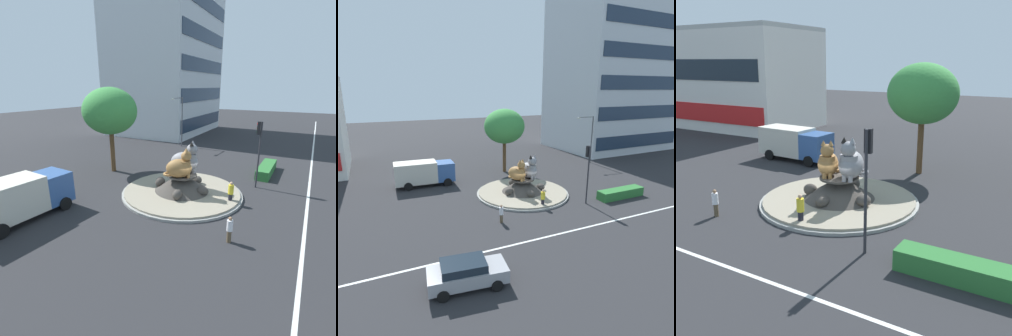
% 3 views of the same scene
% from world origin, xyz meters
% --- Properties ---
extents(ground_plane, '(160.00, 160.00, 0.00)m').
position_xyz_m(ground_plane, '(0.00, 0.00, 0.00)').
color(ground_plane, '#28282B').
extents(lane_centreline, '(112.00, 0.20, 0.01)m').
position_xyz_m(lane_centreline, '(0.00, -8.92, 0.00)').
color(lane_centreline, silver).
rests_on(lane_centreline, ground).
extents(roundabout_island, '(9.54, 9.54, 1.65)m').
position_xyz_m(roundabout_island, '(0.00, -0.00, 0.56)').
color(roundabout_island, gray).
rests_on(roundabout_island, ground).
extents(cat_statue_tabby, '(2.03, 2.57, 2.26)m').
position_xyz_m(cat_statue_tabby, '(-0.66, -0.19, 2.48)').
color(cat_statue_tabby, '#9E703D').
rests_on(cat_statue_tabby, roundabout_island).
extents(cat_statue_grey, '(1.89, 2.76, 2.56)m').
position_xyz_m(cat_statue_grey, '(0.76, 0.04, 2.58)').
color(cat_statue_grey, gray).
rests_on(cat_statue_grey, roundabout_island).
extents(traffic_light_mast, '(0.34, 0.46, 5.60)m').
position_xyz_m(traffic_light_mast, '(4.30, -4.78, 3.87)').
color(traffic_light_mast, '#2D2D33').
rests_on(traffic_light_mast, ground).
extents(office_tower, '(19.62, 15.25, 27.72)m').
position_xyz_m(office_tower, '(26.39, 16.49, 13.86)').
color(office_tower, silver).
rests_on(office_tower, ground).
extents(clipped_hedge_strip, '(5.15, 1.20, 0.90)m').
position_xyz_m(clipped_hedge_strip, '(8.55, -5.05, 0.45)').
color(clipped_hedge_strip, '#2D7033').
rests_on(clipped_hedge_strip, ground).
extents(broadleaf_tree_behind_island, '(5.20, 5.20, 8.22)m').
position_xyz_m(broadleaf_tree_behind_island, '(1.85, 8.66, 5.98)').
color(broadleaf_tree_behind_island, brown).
rests_on(broadleaf_tree_behind_island, ground).
extents(streetlight_arm, '(2.79, 0.32, 6.86)m').
position_xyz_m(streetlight_arm, '(15.10, 7.74, 4.08)').
color(streetlight_arm, '#4C4C51').
rests_on(streetlight_arm, ground).
extents(pedestrian_yellow_shirt, '(0.40, 0.40, 1.73)m').
position_xyz_m(pedestrian_yellow_shirt, '(0.05, -3.94, 0.90)').
color(pedestrian_yellow_shirt, black).
rests_on(pedestrian_yellow_shirt, ground).
extents(pedestrian_white_shirt, '(0.34, 0.34, 1.55)m').
position_xyz_m(pedestrian_white_shirt, '(-4.75, -5.28, 0.82)').
color(pedestrian_white_shirt, brown).
rests_on(pedestrian_white_shirt, ground).
extents(sedan_on_far_lane, '(4.59, 2.51, 1.56)m').
position_xyz_m(sedan_on_far_lane, '(-9.71, -11.79, 0.83)').
color(sedan_on_far_lane, '#99999E').
rests_on(sedan_on_far_lane, ground).
extents(delivery_box_truck, '(6.57, 2.93, 2.78)m').
position_xyz_m(delivery_box_truck, '(-8.81, 7.14, 1.55)').
color(delivery_box_truck, '#335693').
rests_on(delivery_box_truck, ground).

